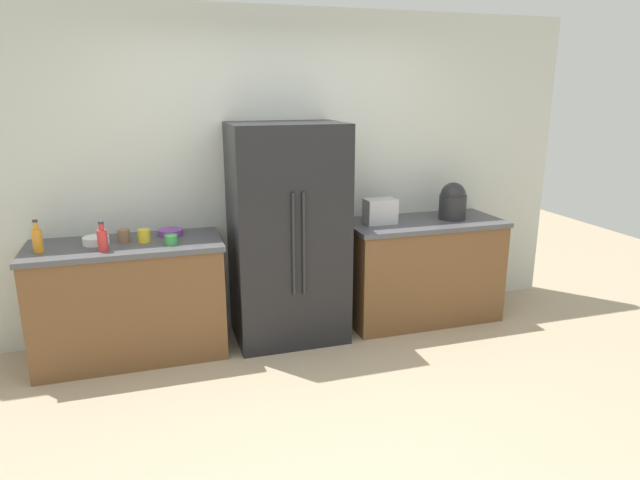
# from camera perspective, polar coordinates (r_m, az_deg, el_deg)

# --- Properties ---
(ground_plane) EXTENTS (10.86, 10.86, 0.00)m
(ground_plane) POSITION_cam_1_polar(r_m,az_deg,el_deg) (3.66, 1.81, -18.01)
(ground_plane) COLOR tan
(kitchen_back_panel) EXTENTS (5.43, 0.10, 2.64)m
(kitchen_back_panel) POSITION_cam_1_polar(r_m,az_deg,el_deg) (4.75, -4.83, 6.88)
(kitchen_back_panel) COLOR silver
(kitchen_back_panel) RESTS_ON ground_plane
(counter_left) EXTENTS (1.41, 0.65, 0.90)m
(counter_left) POSITION_cam_1_polar(r_m,az_deg,el_deg) (4.50, -18.91, -5.83)
(counter_left) COLOR brown
(counter_left) RESTS_ON ground_plane
(counter_right) EXTENTS (1.37, 0.65, 0.90)m
(counter_right) POSITION_cam_1_polar(r_m,az_deg,el_deg) (5.04, 10.35, -3.01)
(counter_right) COLOR brown
(counter_right) RESTS_ON ground_plane
(refrigerator) EXTENTS (0.89, 0.66, 1.76)m
(refrigerator) POSITION_cam_1_polar(r_m,az_deg,el_deg) (4.47, -3.31, 0.61)
(refrigerator) COLOR black
(refrigerator) RESTS_ON ground_plane
(toaster) EXTENTS (0.26, 0.17, 0.21)m
(toaster) POSITION_cam_1_polar(r_m,az_deg,el_deg) (4.74, 6.20, 2.95)
(toaster) COLOR silver
(toaster) RESTS_ON counter_right
(rice_cooker) EXTENTS (0.24, 0.24, 0.32)m
(rice_cooker) POSITION_cam_1_polar(r_m,az_deg,el_deg) (5.00, 13.46, 3.88)
(rice_cooker) COLOR #262628
(rice_cooker) RESTS_ON counter_right
(bottle_a) EXTENTS (0.07, 0.07, 0.23)m
(bottle_a) POSITION_cam_1_polar(r_m,az_deg,el_deg) (4.34, -27.00, 0.05)
(bottle_a) COLOR orange
(bottle_a) RESTS_ON counter_left
(bottle_b) EXTENTS (0.07, 0.07, 0.22)m
(bottle_b) POSITION_cam_1_polar(r_m,az_deg,el_deg) (4.18, -21.40, 0.07)
(bottle_b) COLOR red
(bottle_b) RESTS_ON counter_left
(cup_a) EXTENTS (0.09, 0.09, 0.10)m
(cup_a) POSITION_cam_1_polar(r_m,az_deg,el_deg) (4.34, -17.58, 0.41)
(cup_a) COLOR yellow
(cup_a) RESTS_ON counter_left
(cup_b) EXTENTS (0.09, 0.09, 0.09)m
(cup_b) POSITION_cam_1_polar(r_m,az_deg,el_deg) (4.40, -19.48, 0.42)
(cup_b) COLOR brown
(cup_b) RESTS_ON counter_left
(cup_c) EXTENTS (0.09, 0.09, 0.07)m
(cup_c) POSITION_cam_1_polar(r_m,az_deg,el_deg) (4.22, -15.02, 0.03)
(cup_c) COLOR green
(cup_c) RESTS_ON counter_left
(bowl_a) EXTENTS (0.19, 0.19, 0.05)m
(bowl_a) POSITION_cam_1_polar(r_m,az_deg,el_deg) (4.49, -15.07, 0.76)
(bowl_a) COLOR purple
(bowl_a) RESTS_ON counter_left
(bowl_b) EXTENTS (0.19, 0.19, 0.06)m
(bowl_b) POSITION_cam_1_polar(r_m,az_deg,el_deg) (4.41, -21.99, -0.04)
(bowl_b) COLOR white
(bowl_b) RESTS_ON counter_left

